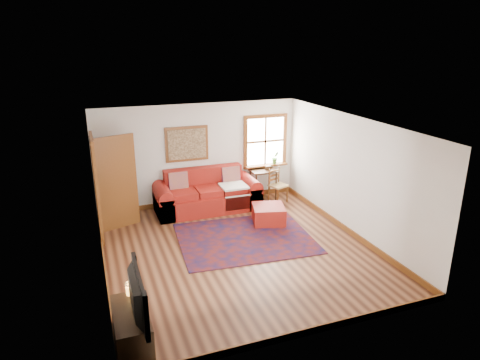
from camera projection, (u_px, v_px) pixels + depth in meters
name	position (u px, v px, depth m)	size (l,w,h in m)	color
ground	(237.00, 250.00, 8.40)	(5.50, 5.50, 0.00)	#3E1D10
room_envelope	(237.00, 169.00, 7.89)	(5.04, 5.54, 2.52)	silver
window	(267.00, 146.00, 10.98)	(1.18, 0.20, 1.38)	white
doorway	(109.00, 183.00, 8.92)	(0.89, 1.08, 2.14)	black
framed_artwork	(187.00, 144.00, 10.23)	(1.05, 0.07, 0.85)	brown
persian_rug	(245.00, 238.00, 8.87)	(2.70, 2.16, 0.02)	#58140C
red_leather_sofa	(207.00, 196.00, 10.33)	(2.48, 1.02, 0.97)	maroon
red_ottoman	(268.00, 214.00, 9.59)	(0.69, 0.69, 0.39)	maroon
side_table	(263.00, 175.00, 10.89)	(0.65, 0.49, 0.78)	#301D10
ladder_back_chair	(277.00, 184.00, 10.79)	(0.50, 0.49, 0.86)	tan
media_cabinet	(132.00, 330.00, 5.66)	(0.45, 1.00, 0.55)	#301D10
television	(131.00, 296.00, 5.36)	(1.11, 0.15, 0.64)	black
candle_hurricane	(130.00, 289.00, 5.94)	(0.12, 0.12, 0.18)	silver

